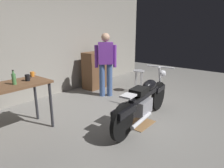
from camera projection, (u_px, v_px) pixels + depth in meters
ground_plane at (139, 122)px, 3.90m from camera, size 12.00×12.00×0.00m
back_wall at (50, 37)px, 5.20m from camera, size 8.00×0.12×3.10m
workbench at (9, 92)px, 3.23m from camera, size 1.30×0.64×0.90m
motorcycle at (144, 100)px, 3.79m from camera, size 2.19×0.62×1.00m
person_standing at (106, 62)px, 5.18m from camera, size 0.43×0.43×1.67m
shop_stool at (139, 75)px, 5.60m from camera, size 0.32×0.32×0.64m
wooden_dresser at (96, 70)px, 6.04m from camera, size 0.80×0.47×1.10m
drip_tray at (140, 123)px, 3.83m from camera, size 0.56×0.40×0.01m
mug_orange_travel at (32, 74)px, 3.76m from camera, size 0.11×0.07×0.09m
mug_black_matte at (28, 78)px, 3.43m from camera, size 0.12×0.08×0.11m
bottle at (14, 79)px, 3.20m from camera, size 0.06×0.06×0.24m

